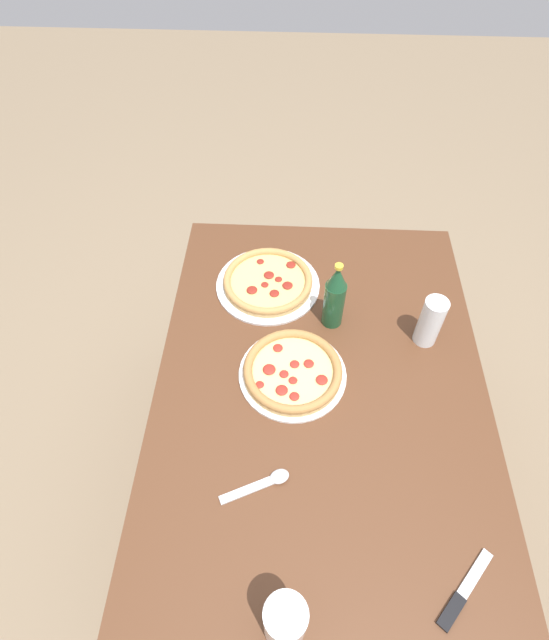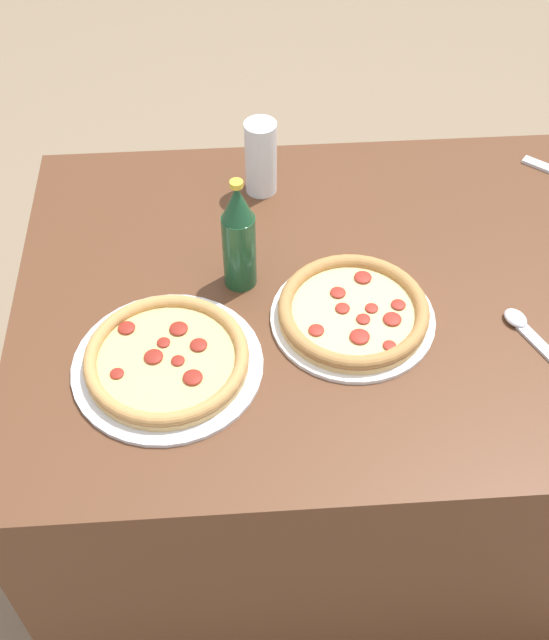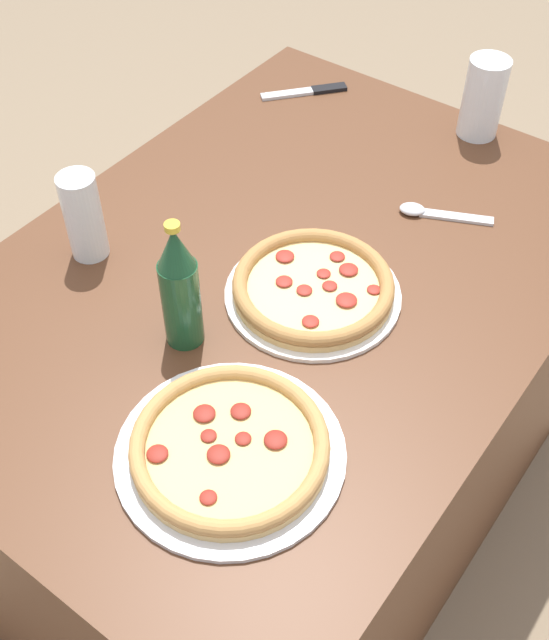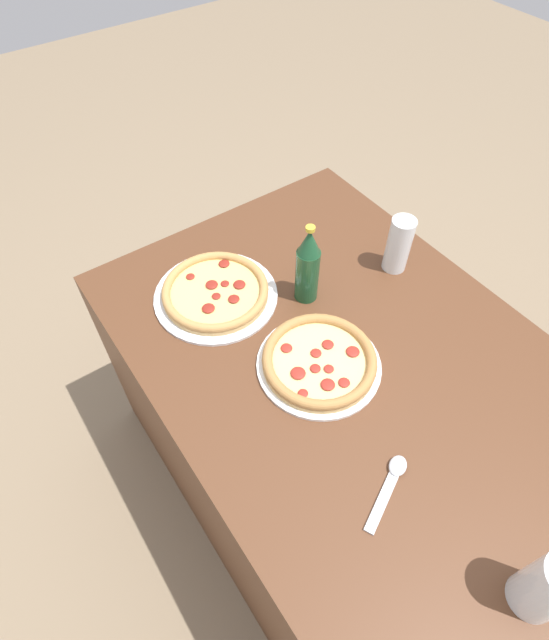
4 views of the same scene
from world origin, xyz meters
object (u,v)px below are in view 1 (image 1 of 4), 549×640
(pizza_salami, at_px, (293,371))
(glass_lemonade, at_px, (285,622))
(knife, at_px, (463,592))
(beer_bottle, at_px, (335,296))
(glass_cola, at_px, (430,324))
(pizza_margherita, at_px, (268,282))
(spoon, at_px, (267,482))

(pizza_salami, relative_size, glass_lemonade, 1.79)
(knife, bearing_deg, beer_bottle, -160.06)
(glass_cola, distance_m, beer_bottle, 0.26)
(pizza_salami, relative_size, knife, 1.81)
(pizza_margherita, distance_m, glass_cola, 0.48)
(glass_lemonade, bearing_deg, glass_cola, 152.91)
(glass_lemonade, distance_m, glass_cola, 0.80)
(pizza_salami, bearing_deg, spoon, -9.76)
(pizza_margherita, height_order, glass_cola, glass_cola)
(glass_cola, bearing_deg, glass_lemonade, -27.09)
(pizza_salami, bearing_deg, glass_cola, 110.68)
(glass_cola, height_order, beer_bottle, beer_bottle)
(pizza_salami, bearing_deg, pizza_margherita, -165.32)
(glass_cola, bearing_deg, pizza_salami, -69.32)
(glass_cola, bearing_deg, spoon, -43.97)
(glass_lemonade, bearing_deg, spoon, -169.97)
(pizza_salami, distance_m, spoon, 0.30)
(glass_lemonade, bearing_deg, beer_bottle, 172.00)
(glass_cola, distance_m, spoon, 0.60)
(spoon, bearing_deg, knife, 63.25)
(glass_cola, bearing_deg, beer_bottle, -101.45)
(pizza_margherita, xyz_separation_m, glass_cola, (0.18, 0.45, 0.05))
(glass_cola, bearing_deg, pizza_margherita, -111.86)
(pizza_salami, xyz_separation_m, spoon, (0.29, -0.05, -0.01))
(knife, bearing_deg, glass_cola, 179.28)
(glass_lemonade, distance_m, beer_bottle, 0.77)
(pizza_margherita, bearing_deg, spoon, 3.08)
(pizza_margherita, xyz_separation_m, spoon, (0.61, 0.03, -0.01))
(pizza_salami, relative_size, beer_bottle, 1.26)
(glass_cola, distance_m, knife, 0.64)
(spoon, bearing_deg, glass_cola, 136.03)
(pizza_margherita, xyz_separation_m, knife, (0.81, 0.44, -0.01))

